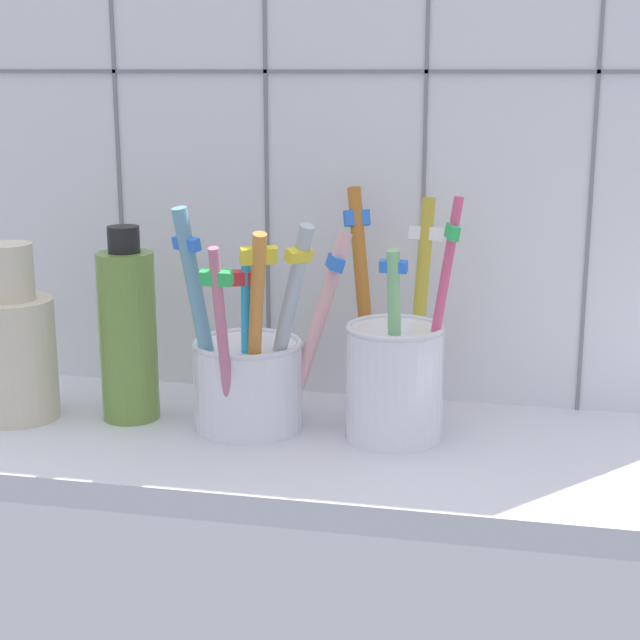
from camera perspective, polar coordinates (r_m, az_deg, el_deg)
The scene contains 6 objects.
counter_slab at distance 75.98cm, azimuth -0.26°, elevation -7.41°, with size 64.00×22.00×2.00cm, color silver.
tile_wall_back at distance 82.74cm, azimuth 1.51°, elevation 9.67°, with size 64.00×2.20×45.00cm.
toothbrush_cup_left at distance 76.67cm, azimuth -3.98°, elevation -2.98°, with size 12.14×10.86×17.39cm.
toothbrush_cup_right at distance 74.91cm, azimuth 4.22°, elevation -2.87°, with size 9.77×11.11×18.08cm.
ceramic_vase at distance 82.22cm, azimuth -16.74°, elevation -1.44°, with size 6.38×6.38×13.81cm.
soap_bottle at distance 79.54cm, azimuth -10.74°, elevation -0.68°, with size 4.41×4.41×15.15cm.
Camera 1 is at (15.06, -69.12, 28.73)cm, focal length 56.97 mm.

